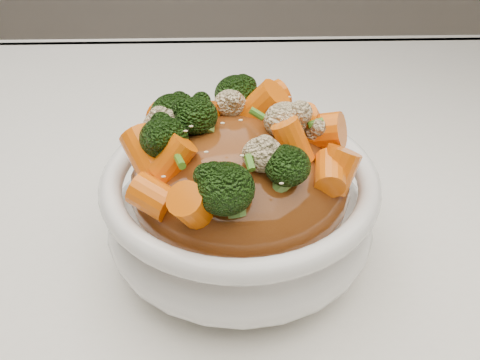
{
  "coord_description": "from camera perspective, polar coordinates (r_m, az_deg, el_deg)",
  "views": [
    {
      "loc": [
        0.04,
        -0.4,
        1.08
      ],
      "look_at": [
        0.05,
        -0.05,
        0.82
      ],
      "focal_mm": 42.0,
      "sensor_mm": 36.0,
      "label": 1
    }
  ],
  "objects": [
    {
      "name": "scallions",
      "position": [
        0.4,
        -0.0,
        6.85
      ],
      "size": [
        0.17,
        0.17,
        0.02
      ],
      "primitive_type": null,
      "rotation": [
        0.0,
        0.0,
        0.41
      ],
      "color": "#3C7A1C",
      "rests_on": "sauce_base"
    },
    {
      "name": "cauliflower",
      "position": [
        0.4,
        0.0,
        6.37
      ],
      "size": [
        0.22,
        0.22,
        0.04
      ],
      "primitive_type": null,
      "rotation": [
        0.0,
        0.0,
        0.41
      ],
      "color": "beige",
      "rests_on": "sauce_base"
    },
    {
      "name": "broccoli",
      "position": [
        0.4,
        0.0,
        6.61
      ],
      "size": [
        0.22,
        0.22,
        0.04
      ],
      "primitive_type": null,
      "rotation": [
        0.0,
        0.0,
        0.41
      ],
      "color": "black",
      "rests_on": "sauce_base"
    },
    {
      "name": "carrots",
      "position": [
        0.4,
        0.0,
        6.73
      ],
      "size": [
        0.22,
        0.22,
        0.05
      ],
      "primitive_type": null,
      "rotation": [
        0.0,
        0.0,
        0.41
      ],
      "color": "orange",
      "rests_on": "sauce_base"
    },
    {
      "name": "sauce_base",
      "position": [
        0.44,
        0.0,
        -0.31
      ],
      "size": [
        0.22,
        0.22,
        0.09
      ],
      "primitive_type": "ellipsoid",
      "rotation": [
        0.0,
        0.0,
        0.41
      ],
      "color": "#663111",
      "rests_on": "bowl"
    },
    {
      "name": "tablecloth",
      "position": [
        0.54,
        -5.08,
        -4.75
      ],
      "size": [
        1.2,
        0.8,
        0.04
      ],
      "primitive_type": "cube",
      "color": "white",
      "rests_on": "dining_table"
    },
    {
      "name": "sesame_seeds",
      "position": [
        0.4,
        -0.0,
        6.85
      ],
      "size": [
        0.2,
        0.2,
        0.01
      ],
      "primitive_type": null,
      "rotation": [
        0.0,
        0.0,
        0.41
      ],
      "color": "beige",
      "rests_on": "sauce_base"
    },
    {
      "name": "bowl",
      "position": [
        0.46,
        0.0,
        -3.26
      ],
      "size": [
        0.28,
        0.28,
        0.08
      ],
      "primitive_type": null,
      "rotation": [
        0.0,
        0.0,
        0.41
      ],
      "color": "white",
      "rests_on": "tablecloth"
    }
  ]
}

